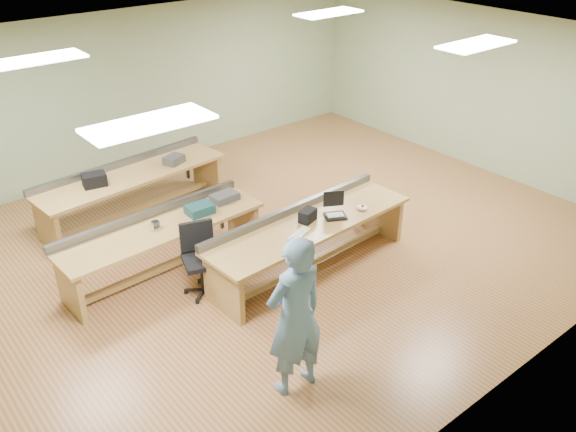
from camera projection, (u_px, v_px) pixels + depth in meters
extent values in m
plane|color=#9F653C|center=(269.00, 244.00, 9.44)|extent=(10.00, 10.00, 0.00)
plane|color=silver|center=(266.00, 49.00, 8.00)|extent=(10.00, 10.00, 0.00)
cube|color=#8BA37B|center=(138.00, 90.00, 11.44)|extent=(10.00, 0.04, 3.00)
cube|color=#8BA37B|center=(515.00, 278.00, 6.00)|extent=(10.00, 0.04, 3.00)
cube|color=#8BA37B|center=(478.00, 90.00, 11.49)|extent=(0.04, 8.00, 3.00)
cube|color=white|center=(149.00, 123.00, 5.61)|extent=(1.20, 0.50, 0.03)
cube|color=white|center=(36.00, 60.00, 7.65)|extent=(1.20, 0.50, 0.03)
cube|color=white|center=(476.00, 44.00, 8.38)|extent=(1.20, 0.50, 0.03)
cube|color=white|center=(329.00, 13.00, 10.42)|extent=(1.20, 0.50, 0.03)
cube|color=#AE8C49|center=(311.00, 224.00, 8.51)|extent=(3.33, 1.04, 0.05)
cube|color=#AE8C49|center=(224.00, 290.00, 7.79)|extent=(0.12, 0.78, 0.70)
cube|color=#AE8C49|center=(381.00, 213.00, 9.60)|extent=(0.12, 0.78, 0.70)
cube|color=#AE8C49|center=(310.00, 262.00, 8.81)|extent=(2.99, 0.25, 0.08)
cube|color=#53555B|center=(292.00, 209.00, 8.74)|extent=(3.29, 0.24, 0.11)
cube|color=#AE8C49|center=(162.00, 228.00, 8.42)|extent=(3.03, 0.93, 0.05)
cube|color=#AE8C49|center=(70.00, 289.00, 7.79)|extent=(0.11, 0.70, 0.70)
cube|color=#AE8C49|center=(243.00, 219.00, 9.42)|extent=(0.11, 0.70, 0.70)
cube|color=#AE8C49|center=(166.00, 266.00, 8.72)|extent=(2.70, 0.21, 0.08)
cube|color=#53555B|center=(148.00, 214.00, 8.62)|extent=(3.00, 0.21, 0.11)
cube|color=#AE8C49|center=(132.00, 175.00, 9.95)|extent=(3.28, 1.14, 0.05)
cube|color=#AE8C49|center=(48.00, 227.00, 9.20)|extent=(0.15, 0.76, 0.70)
cube|color=#AE8C49|center=(207.00, 170.00, 11.05)|extent=(0.15, 0.76, 0.70)
cube|color=#AE8C49|center=(136.00, 209.00, 10.25)|extent=(2.92, 0.36, 0.08)
cube|color=#53555B|center=(119.00, 164.00, 10.15)|extent=(3.21, 0.37, 0.11)
imported|color=#637EA1|center=(295.00, 317.00, 6.33)|extent=(0.72, 0.49, 1.91)
cube|color=black|center=(335.00, 216.00, 8.64)|extent=(0.38, 0.36, 0.03)
cube|color=black|center=(334.00, 199.00, 8.64)|extent=(0.27, 0.15, 0.24)
cube|color=silver|center=(299.00, 234.00, 8.21)|extent=(0.42, 0.27, 0.02)
ellipsoid|color=white|center=(362.00, 207.00, 8.83)|extent=(0.14, 0.17, 0.07)
cube|color=black|center=(308.00, 216.00, 8.51)|extent=(0.29, 0.23, 0.17)
cylinder|color=black|center=(203.00, 278.00, 8.20)|extent=(0.07, 0.07, 0.49)
cube|color=black|center=(202.00, 261.00, 8.07)|extent=(0.60, 0.60, 0.07)
cube|color=black|center=(196.00, 236.00, 8.13)|extent=(0.44, 0.20, 0.43)
cylinder|color=black|center=(204.00, 291.00, 8.30)|extent=(0.68, 0.68, 0.07)
cube|color=#12363D|center=(200.00, 209.00, 8.72)|extent=(0.38, 0.29, 0.13)
cube|color=#353537|center=(225.00, 197.00, 9.08)|extent=(0.41, 0.27, 0.11)
imported|color=#353537|center=(155.00, 224.00, 8.36)|extent=(0.15, 0.15, 0.10)
cylinder|color=white|center=(152.00, 227.00, 8.28)|extent=(0.06, 0.06, 0.11)
cube|color=black|center=(94.00, 180.00, 9.50)|extent=(0.40, 0.32, 0.20)
cube|color=#353537|center=(174.00, 160.00, 10.29)|extent=(0.39, 0.34, 0.13)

